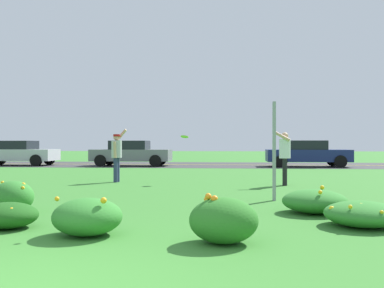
{
  "coord_description": "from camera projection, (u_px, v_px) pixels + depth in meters",
  "views": [
    {
      "loc": [
        1.93,
        -3.08,
        1.26
      ],
      "look_at": [
        0.8,
        9.09,
        1.26
      ],
      "focal_mm": 40.12,
      "sensor_mm": 36.0,
      "label": 1
    }
  ],
  "objects": [
    {
      "name": "ground_plane",
      "position": [
        175.0,
        181.0,
        14.58
      ],
      "size": [
        120.0,
        120.0,
        0.0
      ],
      "primitive_type": "plane",
      "color": "#387A2D"
    },
    {
      "name": "highway_strip",
      "position": [
        200.0,
        165.0,
        25.91
      ],
      "size": [
        120.0,
        7.36,
        0.01
      ],
      "primitive_type": "cube",
      "color": "#38383A",
      "rests_on": "ground"
    },
    {
      "name": "highway_center_stripe",
      "position": [
        200.0,
        165.0,
        25.91
      ],
      "size": [
        120.0,
        0.16,
        0.0
      ],
      "primitive_type": "cube",
      "color": "yellow",
      "rests_on": "ground"
    },
    {
      "name": "daylily_clump_front_center",
      "position": [
        362.0,
        214.0,
        6.56
      ],
      "size": [
        1.16,
        1.14,
        0.41
      ],
      "color": "#337F2D",
      "rests_on": "ground"
    },
    {
      "name": "daylily_clump_mid_right",
      "position": [
        224.0,
        220.0,
        5.44
      ],
      "size": [
        0.88,
        0.8,
        0.64
      ],
      "color": "#2D7526",
      "rests_on": "ground"
    },
    {
      "name": "daylily_clump_mid_left",
      "position": [
        87.0,
        217.0,
        5.91
      ],
      "size": [
        0.96,
        0.94,
        0.56
      ],
      "color": "#337F2D",
      "rests_on": "ground"
    },
    {
      "name": "daylily_clump_front_left",
      "position": [
        13.0,
        197.0,
        7.82
      ],
      "size": [
        0.76,
        0.72,
        0.59
      ],
      "color": "#337F2D",
      "rests_on": "ground"
    },
    {
      "name": "daylily_clump_near_camera",
      "position": [
        315.0,
        201.0,
        7.83
      ],
      "size": [
        1.18,
        1.12,
        0.48
      ],
      "color": "#337F2D",
      "rests_on": "ground"
    },
    {
      "name": "daylily_clump_mid_center",
      "position": [
        7.0,
        215.0,
        6.42
      ],
      "size": [
        0.92,
        0.83,
        0.39
      ],
      "color": "#1E5619",
      "rests_on": "ground"
    },
    {
      "name": "sign_post_near_path",
      "position": [
        274.0,
        151.0,
        9.56
      ],
      "size": [
        0.07,
        0.1,
        2.21
      ],
      "color": "#93969B",
      "rests_on": "ground"
    },
    {
      "name": "person_thrower_red_cap_gray_shirt",
      "position": [
        117.0,
        153.0,
        14.19
      ],
      "size": [
        0.48,
        0.51,
        1.77
      ],
      "color": "#B2B2B7",
      "rests_on": "ground"
    },
    {
      "name": "person_catcher_white_shirt",
      "position": [
        285.0,
        154.0,
        13.05
      ],
      "size": [
        0.56,
        0.51,
        1.68
      ],
      "color": "silver",
      "rests_on": "ground"
    },
    {
      "name": "frisbee_lime",
      "position": [
        185.0,
        137.0,
        13.81
      ],
      "size": [
        0.26,
        0.26,
        0.11
      ],
      "color": "#8CD133"
    },
    {
      "name": "car_silver_leftmost",
      "position": [
        17.0,
        153.0,
        25.25
      ],
      "size": [
        4.5,
        2.0,
        1.45
      ],
      "color": "#B7BABF",
      "rests_on": "ground"
    },
    {
      "name": "car_gray_center_left",
      "position": [
        131.0,
        153.0,
        24.62
      ],
      "size": [
        4.5,
        2.0,
        1.45
      ],
      "color": "slate",
      "rests_on": "ground"
    },
    {
      "name": "car_navy_center_right",
      "position": [
        307.0,
        153.0,
        23.7
      ],
      "size": [
        4.5,
        2.0,
        1.45
      ],
      "color": "navy",
      "rests_on": "ground"
    }
  ]
}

